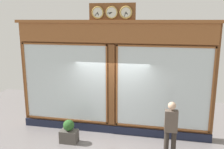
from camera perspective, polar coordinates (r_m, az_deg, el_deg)
shop_facade at (r=8.34m, az=0.18°, el=-0.76°), size 6.74×0.42×4.41m
pedestrian at (r=7.25m, az=13.46°, el=-11.88°), size 0.36×0.23×1.69m
planter_box at (r=8.32m, az=-9.90°, el=-13.92°), size 0.56×0.36×0.41m
planter_shrub at (r=8.15m, az=-10.00°, el=-11.50°), size 0.36×0.36×0.36m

